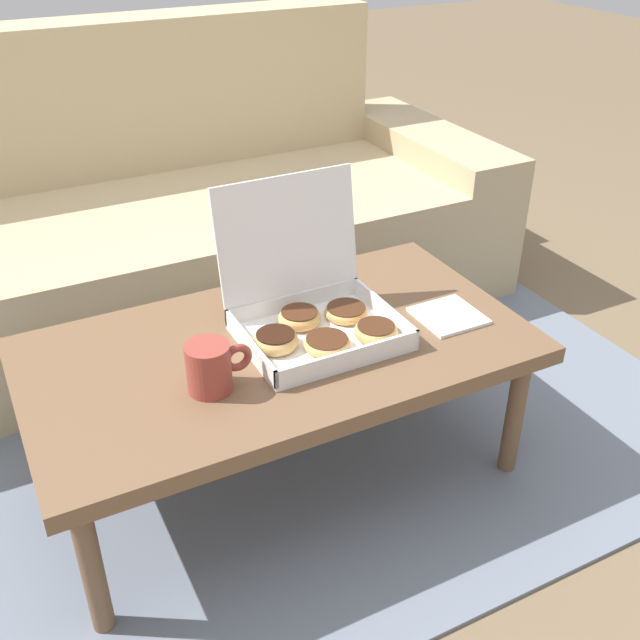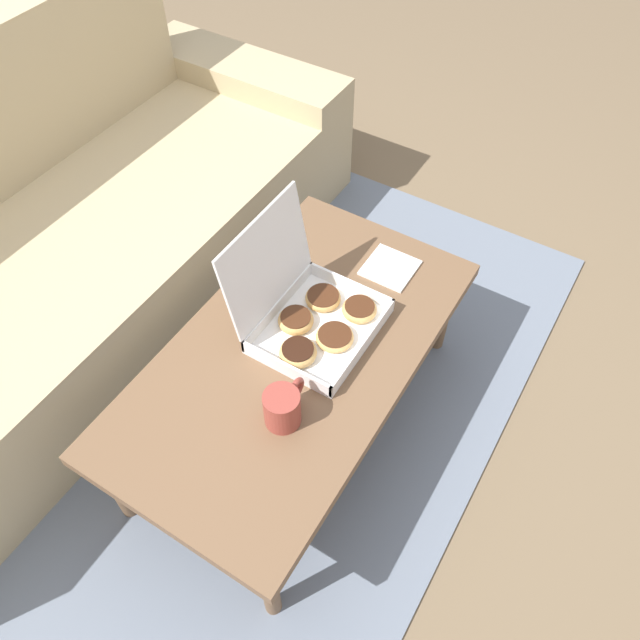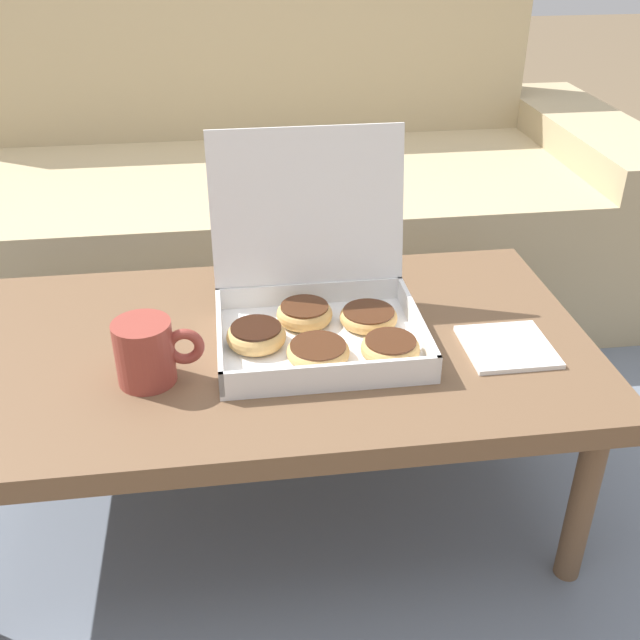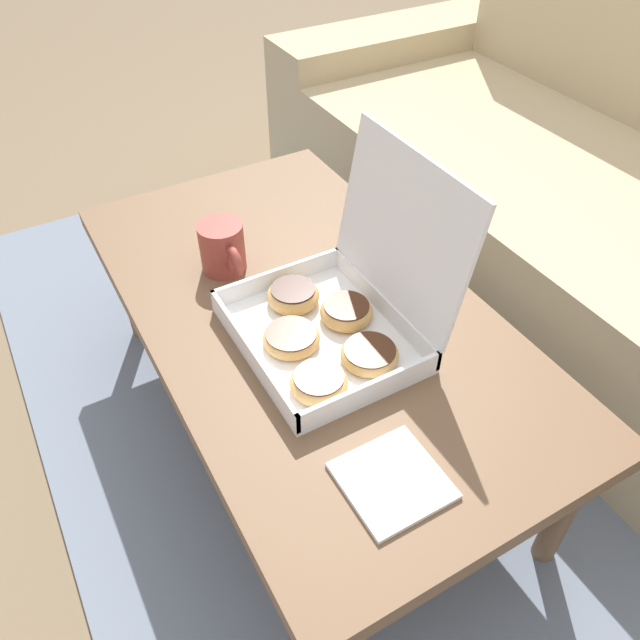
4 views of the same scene
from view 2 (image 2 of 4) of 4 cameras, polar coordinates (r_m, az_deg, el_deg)
ground_plane at (r=2.05m, az=-4.32°, el=-7.91°), size 12.00×12.00×0.00m
area_rug at (r=2.17m, az=-10.90°, el=-4.16°), size 2.35×1.94×0.01m
couch at (r=2.27m, az=-22.85°, el=6.19°), size 2.23×0.88×0.90m
coffee_table at (r=1.73m, az=-2.34°, el=-3.48°), size 1.13×0.62×0.38m
pastry_box at (r=1.71m, az=-0.84°, el=0.58°), size 0.35×0.33×0.33m
coffee_mug at (r=1.54m, az=-3.40°, el=-7.96°), size 0.14×0.09×0.11m
napkin_stack at (r=1.90m, az=6.42°, el=4.78°), size 0.15×0.15×0.01m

